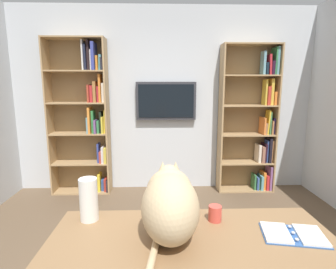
{
  "coord_description": "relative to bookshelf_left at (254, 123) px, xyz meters",
  "views": [
    {
      "loc": [
        0.07,
        1.81,
        1.57
      ],
      "look_at": [
        -0.02,
        -1.04,
        1.05
      ],
      "focal_mm": 28.62,
      "sensor_mm": 36.0,
      "label": 1
    }
  ],
  "objects": [
    {
      "name": "open_binder",
      "position": [
        0.66,
        2.54,
        -0.27
      ],
      "size": [
        0.37,
        0.28,
        0.02
      ],
      "color": "#335999",
      "rests_on": "desk"
    },
    {
      "name": "wall_back",
      "position": [
        1.33,
        -0.17,
        0.32
      ],
      "size": [
        4.52,
        0.06,
        2.7
      ],
      "primitive_type": "cube",
      "color": "silver",
      "rests_on": "ground"
    },
    {
      "name": "cat",
      "position": [
        1.34,
        2.51,
        -0.08
      ],
      "size": [
        0.31,
        0.6,
        0.38
      ],
      "color": "#D1B284",
      "rests_on": "desk"
    },
    {
      "name": "desk",
      "position": [
        1.22,
        2.56,
        -0.38
      ],
      "size": [
        1.58,
        0.67,
        0.75
      ],
      "color": "olive",
      "rests_on": "ground"
    },
    {
      "name": "coffee_mug",
      "position": [
        1.06,
        2.36,
        -0.23
      ],
      "size": [
        0.08,
        0.08,
        0.1
      ],
      "primitive_type": "cylinder",
      "color": "#D84C3F",
      "rests_on": "desk"
    },
    {
      "name": "bookshelf_left",
      "position": [
        0.0,
        0.0,
        0.0
      ],
      "size": [
        0.82,
        0.28,
        2.15
      ],
      "color": "tan",
      "rests_on": "ground"
    },
    {
      "name": "bookshelf_right",
      "position": [
        2.46,
        -0.0,
        0.13
      ],
      "size": [
        0.84,
        0.28,
        2.22
      ],
      "color": "tan",
      "rests_on": "ground"
    },
    {
      "name": "paper_towel_roll",
      "position": [
        1.83,
        2.33,
        -0.14
      ],
      "size": [
        0.11,
        0.11,
        0.26
      ],
      "primitive_type": "cylinder",
      "color": "white",
      "rests_on": "desk"
    },
    {
      "name": "wall_mounted_tv",
      "position": [
        1.3,
        -0.08,
        0.32
      ],
      "size": [
        0.88,
        0.07,
        0.55
      ],
      "color": "#333338"
    }
  ]
}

